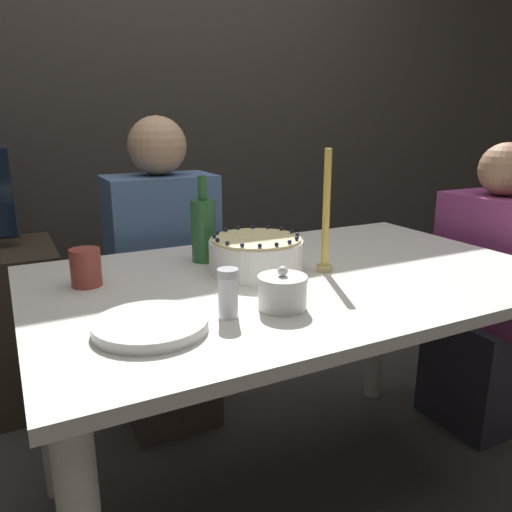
# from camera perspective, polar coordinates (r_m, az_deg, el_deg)

# --- Properties ---
(ground_plane) EXTENTS (12.00, 12.00, 0.00)m
(ground_plane) POSITION_cam_1_polar(r_m,az_deg,el_deg) (1.82, 4.00, -26.22)
(ground_plane) COLOR #3D3833
(wall_behind) EXTENTS (8.00, 0.05, 2.60)m
(wall_behind) POSITION_cam_1_polar(r_m,az_deg,el_deg) (2.65, -12.02, 17.14)
(wall_behind) COLOR #38332D
(wall_behind) RESTS_ON ground_plane
(dining_table) EXTENTS (1.45, 0.91, 0.78)m
(dining_table) POSITION_cam_1_polar(r_m,az_deg,el_deg) (1.46, 4.48, -6.53)
(dining_table) COLOR beige
(dining_table) RESTS_ON ground_plane
(cake) EXTENTS (0.27, 0.27, 0.11)m
(cake) POSITION_cam_1_polar(r_m,az_deg,el_deg) (1.43, 0.00, 0.15)
(cake) COLOR white
(cake) RESTS_ON dining_table
(sugar_bowl) EXTENTS (0.12, 0.12, 0.10)m
(sugar_bowl) POSITION_cam_1_polar(r_m,az_deg,el_deg) (1.15, 3.03, -4.12)
(sugar_bowl) COLOR silver
(sugar_bowl) RESTS_ON dining_table
(sugar_shaker) EXTENTS (0.05, 0.05, 0.11)m
(sugar_shaker) POSITION_cam_1_polar(r_m,az_deg,el_deg) (1.10, -3.21, -4.23)
(sugar_shaker) COLOR white
(sugar_shaker) RESTS_ON dining_table
(plate_stack) EXTENTS (0.24, 0.24, 0.02)m
(plate_stack) POSITION_cam_1_polar(r_m,az_deg,el_deg) (1.07, -11.93, -7.74)
(plate_stack) COLOR silver
(plate_stack) RESTS_ON dining_table
(candle) EXTENTS (0.05, 0.05, 0.35)m
(candle) POSITION_cam_1_polar(r_m,az_deg,el_deg) (1.42, 7.99, 3.96)
(candle) COLOR tan
(candle) RESTS_ON dining_table
(bottle) EXTENTS (0.07, 0.07, 0.26)m
(bottle) POSITION_cam_1_polar(r_m,az_deg,el_deg) (1.53, -6.04, 3.07)
(bottle) COLOR #2D6638
(bottle) RESTS_ON dining_table
(cup) EXTENTS (0.08, 0.08, 0.10)m
(cup) POSITION_cam_1_polar(r_m,az_deg,el_deg) (1.38, -18.88, -1.25)
(cup) COLOR #993D33
(cup) RESTS_ON dining_table
(person_man_blue_shirt) EXTENTS (0.40, 0.34, 1.22)m
(person_man_blue_shirt) POSITION_cam_1_polar(r_m,az_deg,el_deg) (2.00, -10.37, -4.52)
(person_man_blue_shirt) COLOR #473D33
(person_man_blue_shirt) RESTS_ON ground_plane
(person_woman_floral) EXTENTS (0.34, 0.40, 1.12)m
(person_woman_floral) POSITION_cam_1_polar(r_m,az_deg,el_deg) (2.17, 24.97, -5.52)
(person_woman_floral) COLOR #2D2D38
(person_woman_floral) RESTS_ON ground_plane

